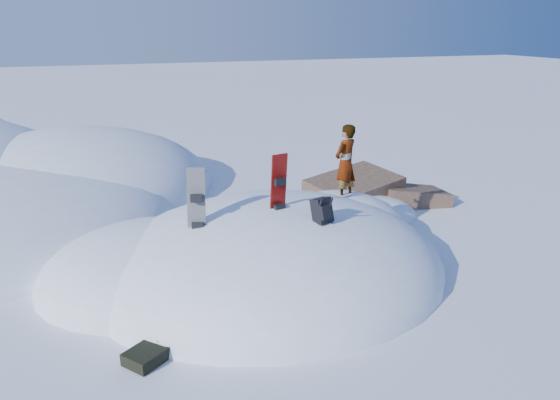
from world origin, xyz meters
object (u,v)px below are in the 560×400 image
object	(u,v)px
backpack	(322,211)
person	(345,163)
snowboard_dark	(197,215)
snowboard_red	(278,197)

from	to	relation	value
backpack	person	size ratio (longest dim) A/B	0.32
backpack	person	xyz separation A→B (m)	(1.34, 1.77, 0.34)
snowboard_dark	snowboard_red	bearing A→B (deg)	21.85
snowboard_dark	person	distance (m)	3.63
snowboard_red	person	bearing A→B (deg)	16.47
snowboard_dark	backpack	distance (m)	2.22
snowboard_red	snowboard_dark	xyz separation A→B (m)	(-1.54, -0.02, -0.14)
person	snowboard_red	bearing A→B (deg)	1.04
person	snowboard_dark	bearing A→B (deg)	-10.55
snowboard_red	person	xyz separation A→B (m)	(1.91, 1.05, 0.24)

